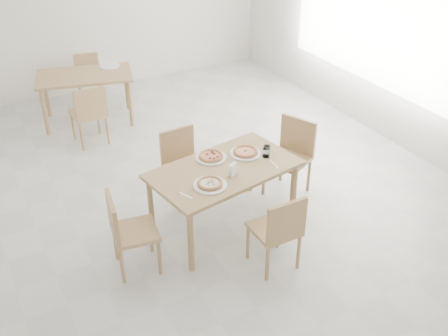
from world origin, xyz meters
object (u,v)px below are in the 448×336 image
main_table (224,174)px  chair_west (126,228)px  plate_margherita (245,153)px  chair_south (279,228)px  plate_mushroom (210,185)px  plate_pepperoni (211,158)px  chair_back_s (89,111)px  pizza_margherita (245,152)px  tumbler_a (267,150)px  chair_back_n (88,75)px  plate_empty (109,66)px  tumbler_b (266,153)px  napkin_holder (233,170)px  pizza_pepperoni (211,156)px  chair_east (292,151)px  pizza_mushroom (210,183)px  second_table (85,80)px  chair_north (182,160)px

main_table → chair_west: bearing=178.0°
plate_margherita → chair_south: bearing=-102.1°
plate_mushroom → plate_pepperoni: size_ratio=1.00×
plate_mushroom → plate_margherita: bearing=30.6°
chair_west → chair_back_s: bearing=-0.6°
chair_south → plate_margherita: (0.21, 0.98, 0.26)m
pizza_margherita → tumbler_a: bearing=-26.5°
main_table → chair_back_n: (-0.29, 3.98, -0.22)m
main_table → plate_empty: (-0.09, 3.42, 0.09)m
plate_margherita → tumbler_b: size_ratio=3.37×
napkin_holder → plate_margherita: bearing=14.3°
chair_south → tumbler_a: size_ratio=8.93×
chair_south → pizza_pepperoni: chair_south is taller
tumbler_a → pizza_pepperoni: bearing=160.8°
main_table → chair_back_s: (-0.70, 2.52, -0.16)m
pizza_margherita → pizza_pepperoni: size_ratio=0.86×
pizza_pepperoni → chair_back_n: pizza_pepperoni is taller
plate_margherita → plate_empty: size_ratio=1.09×
chair_east → tumbler_a: 0.61m
plate_margherita → plate_pepperoni: bearing=165.2°
main_table → pizza_pepperoni: pizza_pepperoni is taller
pizza_pepperoni → tumbler_b: size_ratio=3.34×
plate_mushroom → pizza_mushroom: size_ratio=1.16×
chair_west → pizza_pepperoni: size_ratio=2.55×
tumbler_a → chair_back_n: 4.05m
plate_margherita → plate_mushroom: size_ratio=1.01×
pizza_pepperoni → second_table: pizza_pepperoni is taller
chair_north → pizza_pepperoni: bearing=-80.0°
tumbler_b → chair_back_s: chair_back_s is taller
plate_pepperoni → pizza_margherita: bearing=-14.8°
napkin_holder → chair_back_n: bearing=65.9°
plate_pepperoni → chair_back_n: (-0.26, 3.75, -0.31)m
chair_west → plate_mushroom: 0.90m
chair_back_n → chair_east: bearing=-58.6°
chair_east → plate_pepperoni: (-1.08, -0.01, 0.23)m
plate_pepperoni → napkin_holder: bearing=-84.4°
napkin_holder → chair_east: bearing=-6.6°
chair_east → plate_margherita: 0.75m
main_table → tumbler_a: (0.55, 0.03, 0.13)m
tumbler_a → plate_pepperoni: bearing=160.8°
chair_north → plate_empty: bearing=86.2°
tumbler_a → plate_mushroom: bearing=-162.2°
plate_pepperoni → pizza_mushroom: 0.53m
main_table → plate_mushroom: plate_mushroom is taller
napkin_holder → plate_mushroom: bearing=164.3°
chair_back_s → tumbler_a: bearing=114.4°
pizza_margherita → second_table: bearing=105.4°
main_table → plate_pepperoni: size_ratio=4.95×
pizza_margherita → napkin_holder: (-0.33, -0.30, 0.03)m
chair_south → tumbler_a: chair_south is taller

